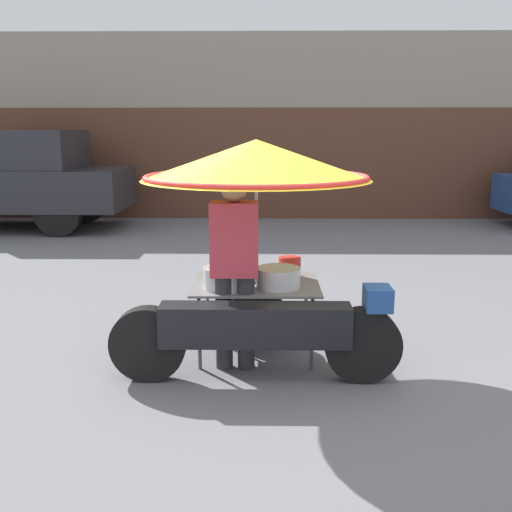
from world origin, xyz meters
name	(u,v)px	position (x,y,z in m)	size (l,w,h in m)	color
ground_plane	(264,369)	(0.00, 0.00, 0.00)	(36.00, 36.00, 0.00)	slate
shopfront_building	(265,128)	(0.00, 9.28, 1.97)	(28.00, 2.06, 3.97)	gray
vendor_motorcycle_cart	(257,193)	(-0.06, 0.28, 1.43)	(2.27, 1.90, 1.86)	black
vendor_person	(234,263)	(-0.24, 0.04, 0.89)	(0.38, 0.22, 1.60)	#2D2D33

